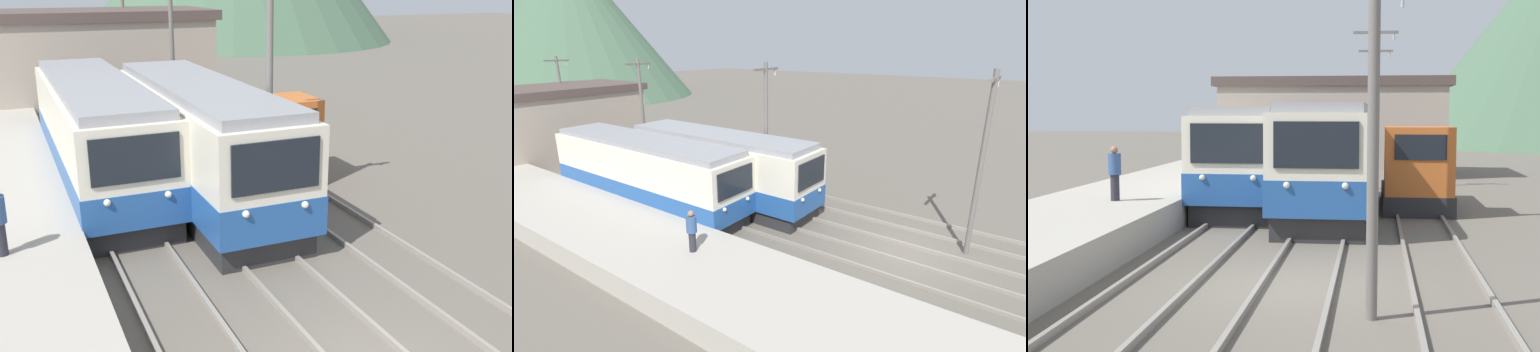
% 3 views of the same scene
% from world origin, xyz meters
% --- Properties ---
extents(ground_plane, '(200.00, 200.00, 0.00)m').
position_xyz_m(ground_plane, '(0.00, 0.00, 0.00)').
color(ground_plane, '#665E54').
extents(platform_left, '(4.50, 54.00, 0.91)m').
position_xyz_m(platform_left, '(-6.25, 0.00, 0.45)').
color(platform_left, '#ADA599').
rests_on(platform_left, ground).
extents(track_left, '(1.54, 60.00, 0.14)m').
position_xyz_m(track_left, '(-2.60, 0.00, 0.07)').
color(track_left, gray).
rests_on(track_left, ground).
extents(track_center, '(1.54, 60.00, 0.14)m').
position_xyz_m(track_center, '(0.20, 0.00, 0.07)').
color(track_center, gray).
rests_on(track_center, ground).
extents(track_right, '(1.54, 60.00, 0.14)m').
position_xyz_m(track_right, '(3.20, 0.00, 0.07)').
color(track_right, gray).
rests_on(track_right, ground).
extents(commuter_train_left, '(2.84, 12.27, 3.67)m').
position_xyz_m(commuter_train_left, '(-2.60, 12.71, 1.70)').
color(commuter_train_left, '#28282B').
rests_on(commuter_train_left, ground).
extents(commuter_train_center, '(2.84, 11.43, 3.78)m').
position_xyz_m(commuter_train_center, '(0.20, 10.16, 1.75)').
color(commuter_train_center, '#28282B').
rests_on(commuter_train_center, ground).
extents(shunting_locomotive, '(2.40, 5.93, 3.00)m').
position_xyz_m(shunting_locomotive, '(3.20, 12.13, 1.21)').
color(shunting_locomotive, '#28282B').
rests_on(shunting_locomotive, ground).
extents(catenary_mast_near, '(2.00, 0.20, 7.35)m').
position_xyz_m(catenary_mast_near, '(1.71, -2.00, 4.00)').
color(catenary_mast_near, slate).
rests_on(catenary_mast_near, ground).
extents(catenary_mast_mid, '(2.00, 0.20, 7.35)m').
position_xyz_m(catenary_mast_mid, '(1.71, 8.17, 4.00)').
color(catenary_mast_mid, slate).
rests_on(catenary_mast_mid, ground).
extents(catenary_mast_far, '(2.00, 0.20, 7.35)m').
position_xyz_m(catenary_mast_far, '(1.71, 18.34, 4.00)').
color(catenary_mast_far, slate).
rests_on(catenary_mast_far, ground).
extents(catenary_mast_distant, '(2.00, 0.20, 7.35)m').
position_xyz_m(catenary_mast_distant, '(1.71, 28.51, 4.00)').
color(catenary_mast_distant, slate).
rests_on(catenary_mast_distant, ground).
extents(person_on_platform, '(0.38, 0.38, 1.61)m').
position_xyz_m(person_on_platform, '(-5.84, 5.98, 1.78)').
color(person_on_platform, '#282833').
rests_on(person_on_platform, platform_left).
extents(station_building, '(12.60, 6.30, 5.31)m').
position_xyz_m(station_building, '(-0.57, 26.00, 2.68)').
color(station_building, '#AD9E8E').
rests_on(station_building, ground).
extents(mountain_backdrop, '(37.11, 37.11, 23.70)m').
position_xyz_m(mountain_backdrop, '(22.14, 62.31, 11.85)').
color(mountain_backdrop, '#47664C').
rests_on(mountain_backdrop, ground).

